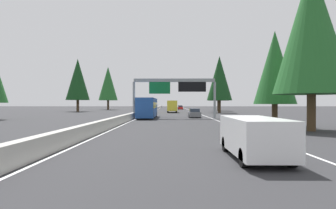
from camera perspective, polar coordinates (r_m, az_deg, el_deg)
ground_plane at (r=61.75m, az=-4.38°, el=-1.89°), size 320.00×320.00×0.00m
median_barrier at (r=81.69m, az=-3.37°, el=-1.05°), size 180.00×0.56×0.90m
shoulder_stripe_right at (r=71.78m, az=5.53°, el=-1.59°), size 160.00×0.16×0.01m
shoulder_stripe_median at (r=71.70m, az=-3.49°, el=-1.59°), size 160.00×0.16×0.01m
sign_gantry_overhead at (r=43.23m, az=1.50°, el=3.59°), size 0.50×12.68×6.05m
minivan_far_right at (r=12.43m, az=16.89°, el=-5.98°), size 5.00×1.95×1.69m
bus_far_left at (r=44.91m, az=-4.14°, el=-0.50°), size 11.50×2.55×3.10m
box_truck_mid_right at (r=70.80m, az=0.83°, el=-0.31°), size 8.50×2.40×2.95m
sedan_far_center at (r=114.78m, az=2.41°, el=-0.56°), size 4.40×1.80×1.47m
sedan_near_center at (r=105.01m, az=2.50°, el=-0.64°), size 4.40×1.80×1.47m
sedan_mid_center at (r=45.90m, az=5.30°, el=-1.77°), size 4.40×1.80×1.47m
pickup_distant_b at (r=100.59m, az=0.52°, el=-0.54°), size 5.60×2.00×1.86m
conifer_right_foreground at (r=26.97m, az=26.87°, el=13.41°), size 6.11×6.11×13.89m
conifer_right_near at (r=32.65m, az=20.66°, el=6.95°), size 4.43×4.43×10.07m
conifer_right_mid at (r=69.68m, az=10.29°, el=5.21°), size 6.03×6.03×13.71m
conifer_right_far at (r=87.38m, az=10.10°, el=4.41°), size 6.25×6.25×14.21m
conifer_left_mid at (r=82.15m, az=-17.68°, el=4.82°), size 6.41×6.41×14.57m
conifer_left_far at (r=103.89m, az=-11.95°, el=4.14°), size 6.78×6.78×15.40m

